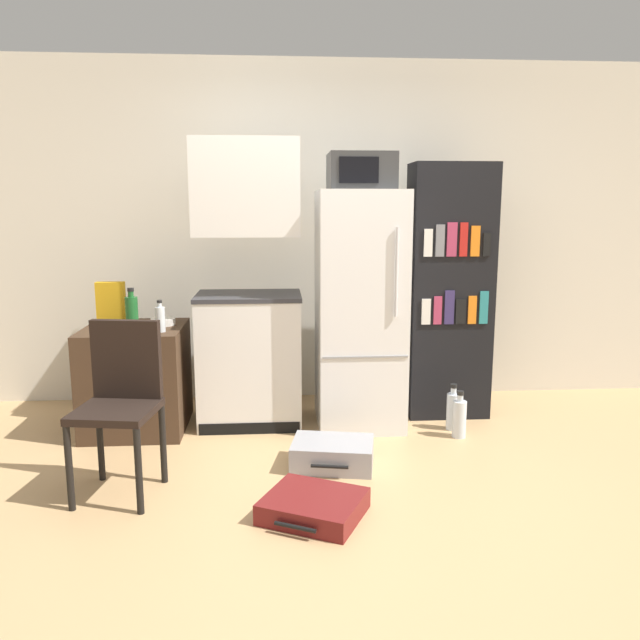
{
  "coord_description": "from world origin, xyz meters",
  "views": [
    {
      "loc": [
        -0.37,
        -2.99,
        1.54
      ],
      "look_at": [
        -0.1,
        0.85,
        0.83
      ],
      "focal_mm": 35.0,
      "sensor_mm": 36.0,
      "label": 1
    }
  ],
  "objects_px": {
    "chair": "(121,392)",
    "suitcase_large_flat": "(314,506)",
    "side_table": "(137,378)",
    "kitchen_hutch": "(249,298)",
    "bowl": "(163,322)",
    "bottle_clear_short": "(160,319)",
    "cereal_box": "(111,304)",
    "microwave": "(361,172)",
    "bookshelf": "(449,292)",
    "water_bottle_front": "(459,418)",
    "refrigerator": "(359,310)",
    "suitcase_small_flat": "(333,454)",
    "bottle_green_tall": "(132,312)",
    "water_bottle_middle": "(453,410)",
    "bottle_olive_oil": "(119,305)"
  },
  "relations": [
    {
      "from": "microwave",
      "to": "bottle_olive_oil",
      "type": "height_order",
      "value": "microwave"
    },
    {
      "from": "bottle_clear_short",
      "to": "cereal_box",
      "type": "bearing_deg",
      "value": 144.83
    },
    {
      "from": "bottle_green_tall",
      "to": "suitcase_large_flat",
      "type": "xyz_separation_m",
      "value": [
        1.14,
        -1.29,
        -0.79
      ]
    },
    {
      "from": "side_table",
      "to": "chair",
      "type": "bearing_deg",
      "value": -81.88
    },
    {
      "from": "side_table",
      "to": "refrigerator",
      "type": "relative_size",
      "value": 0.44
    },
    {
      "from": "chair",
      "to": "bowl",
      "type": "bearing_deg",
      "value": 96.17
    },
    {
      "from": "side_table",
      "to": "microwave",
      "type": "relative_size",
      "value": 1.64
    },
    {
      "from": "kitchen_hutch",
      "to": "suitcase_small_flat",
      "type": "relative_size",
      "value": 3.72
    },
    {
      "from": "chair",
      "to": "suitcase_small_flat",
      "type": "xyz_separation_m",
      "value": [
        1.16,
        0.21,
        -0.48
      ]
    },
    {
      "from": "chair",
      "to": "bottle_clear_short",
      "type": "bearing_deg",
      "value": 93.37
    },
    {
      "from": "bowl",
      "to": "water_bottle_front",
      "type": "xyz_separation_m",
      "value": [
        2.0,
        -0.39,
        -0.61
      ]
    },
    {
      "from": "bottle_clear_short",
      "to": "water_bottle_middle",
      "type": "height_order",
      "value": "bottle_clear_short"
    },
    {
      "from": "bookshelf",
      "to": "cereal_box",
      "type": "distance_m",
      "value": 2.4
    },
    {
      "from": "bowl",
      "to": "cereal_box",
      "type": "distance_m",
      "value": 0.38
    },
    {
      "from": "suitcase_large_flat",
      "to": "bottle_green_tall",
      "type": "bearing_deg",
      "value": 157.8
    },
    {
      "from": "microwave",
      "to": "cereal_box",
      "type": "relative_size",
      "value": 1.47
    },
    {
      "from": "side_table",
      "to": "cereal_box",
      "type": "xyz_separation_m",
      "value": [
        -0.17,
        0.09,
        0.51
      ]
    },
    {
      "from": "side_table",
      "to": "kitchen_hutch",
      "type": "xyz_separation_m",
      "value": [
        0.78,
        0.08,
        0.54
      ]
    },
    {
      "from": "bookshelf",
      "to": "bowl",
      "type": "distance_m",
      "value": 2.05
    },
    {
      "from": "refrigerator",
      "to": "bottle_olive_oil",
      "type": "relative_size",
      "value": 6.32
    },
    {
      "from": "microwave",
      "to": "chair",
      "type": "relative_size",
      "value": 0.47
    },
    {
      "from": "microwave",
      "to": "bookshelf",
      "type": "distance_m",
      "value": 1.09
    },
    {
      "from": "kitchen_hutch",
      "to": "bowl",
      "type": "relative_size",
      "value": 11.68
    },
    {
      "from": "suitcase_small_flat",
      "to": "water_bottle_front",
      "type": "distance_m",
      "value": 0.99
    },
    {
      "from": "bookshelf",
      "to": "water_bottle_front",
      "type": "xyz_separation_m",
      "value": [
        -0.04,
        -0.5,
        -0.78
      ]
    },
    {
      "from": "microwave",
      "to": "bottle_clear_short",
      "type": "xyz_separation_m",
      "value": [
        -1.34,
        -0.2,
        -0.95
      ]
    },
    {
      "from": "microwave",
      "to": "kitchen_hutch",
      "type": "bearing_deg",
      "value": 175.49
    },
    {
      "from": "bookshelf",
      "to": "bottle_clear_short",
      "type": "height_order",
      "value": "bookshelf"
    },
    {
      "from": "bottle_green_tall",
      "to": "bookshelf",
      "type": "bearing_deg",
      "value": 5.96
    },
    {
      "from": "suitcase_large_flat",
      "to": "refrigerator",
      "type": "bearing_deg",
      "value": 99.73
    },
    {
      "from": "microwave",
      "to": "suitcase_small_flat",
      "type": "height_order",
      "value": "microwave"
    },
    {
      "from": "refrigerator",
      "to": "water_bottle_middle",
      "type": "xyz_separation_m",
      "value": [
        0.64,
        -0.2,
        -0.68
      ]
    },
    {
      "from": "refrigerator",
      "to": "cereal_box",
      "type": "relative_size",
      "value": 5.48
    },
    {
      "from": "side_table",
      "to": "refrigerator",
      "type": "xyz_separation_m",
      "value": [
        1.55,
        0.02,
        0.46
      ]
    },
    {
      "from": "chair",
      "to": "water_bottle_front",
      "type": "distance_m",
      "value": 2.19
    },
    {
      "from": "chair",
      "to": "bottle_green_tall",
      "type": "bearing_deg",
      "value": 107.25
    },
    {
      "from": "kitchen_hutch",
      "to": "bottle_olive_oil",
      "type": "height_order",
      "value": "kitchen_hutch"
    },
    {
      "from": "refrigerator",
      "to": "suitcase_small_flat",
      "type": "relative_size",
      "value": 3.09
    },
    {
      "from": "bottle_olive_oil",
      "to": "bottle_green_tall",
      "type": "xyz_separation_m",
      "value": [
        0.16,
        -0.33,
        0.01
      ]
    },
    {
      "from": "kitchen_hutch",
      "to": "side_table",
      "type": "bearing_deg",
      "value": -174.15
    },
    {
      "from": "refrigerator",
      "to": "suitcase_small_flat",
      "type": "bearing_deg",
      "value": -108.39
    },
    {
      "from": "bottle_olive_oil",
      "to": "bottle_clear_short",
      "type": "relative_size",
      "value": 1.24
    },
    {
      "from": "water_bottle_front",
      "to": "suitcase_small_flat",
      "type": "bearing_deg",
      "value": -154.97
    },
    {
      "from": "refrigerator",
      "to": "microwave",
      "type": "xyz_separation_m",
      "value": [
        -0.0,
        -0.0,
        0.94
      ]
    },
    {
      "from": "side_table",
      "to": "bowl",
      "type": "xyz_separation_m",
      "value": [
        0.19,
        0.06,
        0.39
      ]
    },
    {
      "from": "bottle_olive_oil",
      "to": "bowl",
      "type": "height_order",
      "value": "bottle_olive_oil"
    },
    {
      "from": "suitcase_large_flat",
      "to": "bottle_olive_oil",
      "type": "bearing_deg",
      "value": 155.07
    },
    {
      "from": "bookshelf",
      "to": "suitcase_large_flat",
      "type": "relative_size",
      "value": 3.05
    },
    {
      "from": "chair",
      "to": "suitcase_large_flat",
      "type": "distance_m",
      "value": 1.19
    },
    {
      "from": "refrigerator",
      "to": "suitcase_large_flat",
      "type": "xyz_separation_m",
      "value": [
        -0.41,
        -1.37,
        -0.77
      ]
    }
  ]
}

